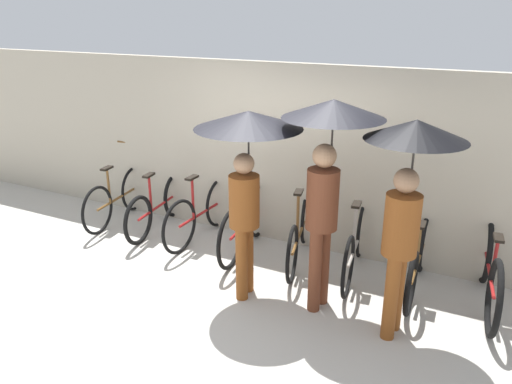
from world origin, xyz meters
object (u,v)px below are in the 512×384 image
Objects in this scene: parked_bicycle_3 at (246,222)px; parked_bicycle_2 at (201,212)px; pedestrian_center at (329,149)px; pedestrian_leading at (247,149)px; parked_bicycle_7 at (490,271)px; parked_bicycle_1 at (158,205)px; pedestrian_trailing at (409,176)px; parked_bicycle_0 at (117,197)px; parked_bicycle_6 at (418,260)px; parked_bicycle_4 at (300,233)px; parked_bicycle_5 at (356,245)px.

parked_bicycle_2 is at bearing 79.32° from parked_bicycle_3.
parked_bicycle_3 is 0.80× the size of pedestrian_center.
parked_bicycle_3 is 0.86× the size of pedestrian_leading.
parked_bicycle_2 is at bearing 82.37° from parked_bicycle_7.
parked_bicycle_1 is at bearing 82.52° from parked_bicycle_7.
parked_bicycle_3 reaches higher than parked_bicycle_7.
parked_bicycle_2 is 0.82× the size of pedestrian_trailing.
parked_bicycle_3 is 1.98m from pedestrian_center.
parked_bicycle_3 is (1.43, -0.06, 0.04)m from parked_bicycle_1.
pedestrian_center is at bearing 176.80° from pedestrian_trailing.
parked_bicycle_0 is at bearing 153.96° from pedestrian_leading.
pedestrian_trailing is at bearing -107.33° from parked_bicycle_2.
parked_bicycle_1 is 3.14m from pedestrian_center.
parked_bicycle_7 is 1.66m from pedestrian_trailing.
pedestrian_center reaches higher than parked_bicycle_0.
pedestrian_leading is (1.19, -0.92, 1.25)m from parked_bicycle_2.
pedestrian_leading is (-2.38, -0.88, 1.23)m from parked_bicycle_7.
pedestrian_leading is at bearing -173.80° from pedestrian_trailing.
parked_bicycle_0 reaches higher than parked_bicycle_3.
pedestrian_center is (2.73, -0.79, 1.34)m from parked_bicycle_1.
parked_bicycle_0 is at bearing 92.43° from parked_bicycle_2.
pedestrian_center reaches higher than parked_bicycle_7.
pedestrian_center is at bearing 128.13° from parked_bicycle_6.
parked_bicycle_7 is 2.82m from pedestrian_leading.
parked_bicycle_6 reaches higher than parked_bicycle_4.
parked_bicycle_1 is 0.72m from parked_bicycle_2.
parked_bicycle_6 reaches higher than parked_bicycle_2.
pedestrian_leading is at bearing -123.04° from parked_bicycle_1.
parked_bicycle_4 is at bearing 84.60° from parked_bicycle_6.
parked_bicycle_7 is 0.88× the size of pedestrian_trailing.
parked_bicycle_4 is 0.94× the size of parked_bicycle_7.
pedestrian_leading is 1.61m from pedestrian_trailing.
parked_bicycle_2 is at bearing 134.88° from pedestrian_leading.
parked_bicycle_6 is at bearing 19.61° from pedestrian_leading.
parked_bicycle_3 is at bearing -99.57° from parked_bicycle_1.
parked_bicycle_7 is (2.86, 0.02, 0.00)m from parked_bicycle_3.
parked_bicycle_4 is (0.71, 0.07, -0.02)m from parked_bicycle_3.
parked_bicycle_6 is at bearing -98.49° from parked_bicycle_0.
parked_bicycle_6 is at bearing -90.50° from parked_bicycle_2.
parked_bicycle_4 is 0.72m from parked_bicycle_5.
parked_bicycle_6 reaches higher than parked_bicycle_5.
pedestrian_trailing reaches higher than parked_bicycle_0.
parked_bicycle_3 reaches higher than parked_bicycle_1.
parked_bicycle_5 is at bearing 82.49° from parked_bicycle_7.
parked_bicycle_6 is 0.78× the size of pedestrian_center.
parked_bicycle_5 is at bearing -97.83° from parked_bicycle_1.
parked_bicycle_6 is at bearing -98.43° from parked_bicycle_1.
parked_bicycle_0 is 0.96× the size of parked_bicycle_1.
pedestrian_trailing is at bearing -7.48° from pedestrian_leading.
parked_bicycle_1 is at bearing 146.87° from pedestrian_leading.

